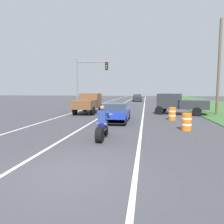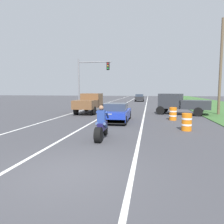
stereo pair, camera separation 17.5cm
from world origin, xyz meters
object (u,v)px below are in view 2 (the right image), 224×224
(pickup_truck_left_lane_brown, at_px, (90,102))
(construction_barrel_nearest, at_px, (187,122))
(construction_barrel_mid, at_px, (173,114))
(sports_car_blue, at_px, (116,113))
(pickup_truck_right_shoulder_dark_grey, at_px, (181,103))
(distant_car_far_ahead, at_px, (139,98))
(traffic_light_mast_near, at_px, (89,76))
(motorcycle_with_rider, at_px, (101,127))

(pickup_truck_left_lane_brown, xyz_separation_m, construction_barrel_nearest, (8.09, -8.07, -0.60))
(construction_barrel_nearest, xyz_separation_m, construction_barrel_mid, (-0.31, 4.25, 0.00))
(pickup_truck_left_lane_brown, bearing_deg, sports_car_blue, -55.98)
(pickup_truck_right_shoulder_dark_grey, relative_size, distant_car_far_ahead, 1.29)
(construction_barrel_nearest, bearing_deg, pickup_truck_right_shoulder_dark_grey, 84.34)
(traffic_light_mast_near, bearing_deg, pickup_truck_right_shoulder_dark_grey, -19.16)
(sports_car_blue, xyz_separation_m, pickup_truck_right_shoulder_dark_grey, (5.35, 5.62, 0.48))
(pickup_truck_right_shoulder_dark_grey, bearing_deg, distant_car_far_ahead, 101.98)
(pickup_truck_left_lane_brown, xyz_separation_m, pickup_truck_right_shoulder_dark_grey, (8.92, 0.34, 0.00))
(pickup_truck_right_shoulder_dark_grey, xyz_separation_m, traffic_light_mast_near, (-10.12, 3.52, 2.85))
(pickup_truck_right_shoulder_dark_grey, bearing_deg, construction_barrel_mid, -105.38)
(pickup_truck_right_shoulder_dark_grey, height_order, construction_barrel_mid, pickup_truck_right_shoulder_dark_grey)
(motorcycle_with_rider, bearing_deg, construction_barrel_nearest, 34.61)
(motorcycle_with_rider, xyz_separation_m, pickup_truck_left_lane_brown, (-3.75, 11.06, 0.51))
(motorcycle_with_rider, relative_size, construction_barrel_mid, 2.21)
(pickup_truck_left_lane_brown, xyz_separation_m, construction_barrel_mid, (7.78, -3.82, -0.60))
(motorcycle_with_rider, height_order, sports_car_blue, motorcycle_with_rider)
(motorcycle_with_rider, bearing_deg, pickup_truck_right_shoulder_dark_grey, 65.59)
(motorcycle_with_rider, bearing_deg, traffic_light_mast_near, 108.34)
(motorcycle_with_rider, distance_m, pickup_truck_left_lane_brown, 11.69)
(construction_barrel_nearest, relative_size, construction_barrel_mid, 1.00)
(pickup_truck_left_lane_brown, xyz_separation_m, distant_car_far_ahead, (3.97, 23.66, -0.33))
(sports_car_blue, height_order, pickup_truck_left_lane_brown, pickup_truck_left_lane_brown)
(sports_car_blue, distance_m, construction_barrel_nearest, 5.31)
(sports_car_blue, bearing_deg, traffic_light_mast_near, 117.53)
(construction_barrel_mid, bearing_deg, construction_barrel_nearest, -85.82)
(sports_car_blue, bearing_deg, distant_car_far_ahead, 89.20)
(distant_car_far_ahead, bearing_deg, traffic_light_mast_near, -104.62)
(sports_car_blue, bearing_deg, pickup_truck_left_lane_brown, 124.02)
(motorcycle_with_rider, bearing_deg, distant_car_far_ahead, 89.63)
(pickup_truck_right_shoulder_dark_grey, distance_m, traffic_light_mast_near, 11.08)
(traffic_light_mast_near, bearing_deg, distant_car_far_ahead, 75.38)
(motorcycle_with_rider, xyz_separation_m, pickup_truck_right_shoulder_dark_grey, (5.17, 11.40, 0.51))
(sports_car_blue, relative_size, traffic_light_mast_near, 0.72)
(pickup_truck_left_lane_brown, distance_m, traffic_light_mast_near, 4.94)
(pickup_truck_left_lane_brown, height_order, construction_barrel_mid, pickup_truck_left_lane_brown)
(pickup_truck_left_lane_brown, height_order, pickup_truck_right_shoulder_dark_grey, same)
(construction_barrel_nearest, xyz_separation_m, distant_car_far_ahead, (-4.12, 31.73, 0.27))
(sports_car_blue, distance_m, distant_car_far_ahead, 28.95)
(traffic_light_mast_near, xyz_separation_m, distant_car_far_ahead, (5.17, 19.81, -3.19))
(construction_barrel_mid, bearing_deg, distant_car_far_ahead, 97.89)
(motorcycle_with_rider, height_order, pickup_truck_right_shoulder_dark_grey, pickup_truck_right_shoulder_dark_grey)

